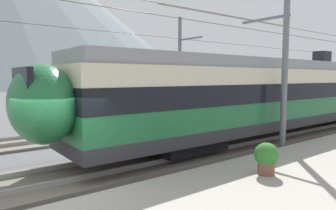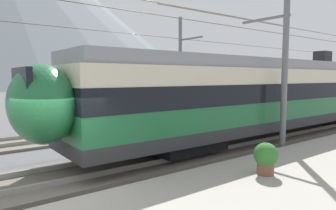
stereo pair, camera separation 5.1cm
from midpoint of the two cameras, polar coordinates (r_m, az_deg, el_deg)
name	(u,v)px [view 2 (the right image)]	position (r m, az deg, el deg)	size (l,w,h in m)	color
ground_plane	(60,200)	(8.33, -19.39, -16.41)	(400.00, 400.00, 0.00)	#565659
track_near	(43,181)	(9.64, -22.15, -13.08)	(120.00, 3.00, 0.28)	#6B6359
track_far	(6,145)	(15.24, -28.01, -6.61)	(120.00, 3.00, 0.28)	#6B6359
train_near_platform	(281,93)	(16.69, 20.55, 2.11)	(25.07, 3.00, 4.27)	#2D2D30
train_far_track	(303,86)	(30.68, 23.96, 3.26)	(24.64, 2.97, 4.27)	#2D2D30
catenary_mast_mid	(281,59)	(13.20, 20.59, 7.99)	(45.18, 2.29, 7.11)	slate
catenary_mast_far_side	(182,66)	(21.79, 2.65, 7.32)	(45.18, 2.40, 7.26)	slate
potted_plant_platform_edge	(266,156)	(9.01, 18.00, -9.15)	(0.67, 0.67, 0.90)	brown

